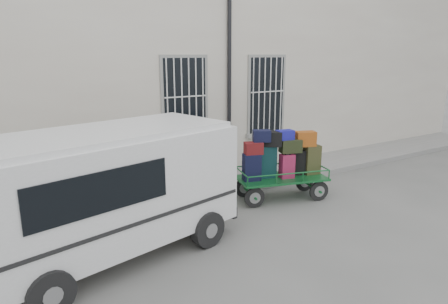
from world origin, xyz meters
The scene contains 5 objects.
ground centered at (0.00, 0.00, 0.00)m, with size 80.00×80.00×0.00m, color #60615C.
building centered at (0.00, 5.50, 3.00)m, with size 24.00×5.15×6.00m.
sidewalk centered at (0.00, 2.20, 0.07)m, with size 24.00×1.70×0.15m, color gray.
luggage_cart centered at (0.97, 0.62, 0.93)m, with size 2.55×1.51×1.73m.
van centered at (-3.38, -0.05, 1.28)m, with size 4.73×2.79×2.24m.
Camera 1 is at (-5.08, -6.49, 3.44)m, focal length 32.00 mm.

